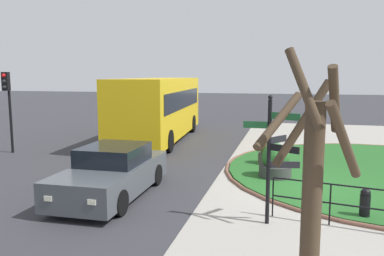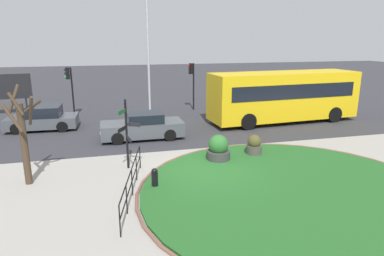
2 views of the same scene
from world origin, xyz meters
name	(u,v)px [view 1 (image 1 of 2)]	position (x,y,z in m)	size (l,w,h in m)	color
ground	(308,189)	(0.00, 0.00, 0.00)	(120.00, 120.00, 0.00)	#333338
sidewalk_paving	(365,193)	(0.00, -1.58, 0.01)	(32.00, 8.84, 0.02)	#9E998E
signpost_directional	(273,152)	(-3.05, 0.96, 1.68)	(0.89, 1.25, 2.93)	black
bollard_foreground	(365,204)	(-2.25, -1.15, 0.39)	(0.24, 0.24, 0.76)	black
bus_yellow	(159,107)	(7.28, 7.06, 1.72)	(9.83, 3.25, 3.19)	yellow
car_oncoming	(112,173)	(-1.96, 5.36, 0.65)	(4.39, 1.89, 1.41)	#474C51
traffic_light_far	(7,94)	(2.50, 12.24, 2.57)	(0.49, 0.31, 3.49)	black
planter_near_signpost	(268,154)	(2.71, 1.30, 0.45)	(0.72, 0.72, 0.99)	#47423D
planter_kerbside	(275,163)	(0.87, 0.99, 0.53)	(1.04, 1.04, 1.19)	#383838
street_tree_bare	(311,194)	(-6.73, 0.38, 1.88)	(1.32, 1.33, 3.69)	#423323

